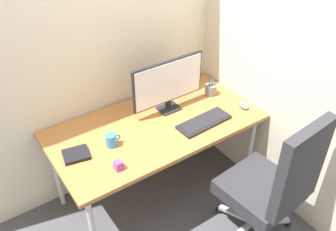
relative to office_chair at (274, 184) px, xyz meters
The scene contains 12 objects.
ground_plane 1.06m from the office_chair, 116.31° to the left, with size 8.00×8.00×0.00m, color #4C4C51.
wall_back 1.56m from the office_chair, 107.93° to the left, with size 3.37×0.04×2.80m, color beige.
wall_side_right 1.09m from the office_chair, 54.02° to the left, with size 0.04×2.63×2.80m, color beige.
desk 0.92m from the office_chair, 116.31° to the left, with size 1.54×0.80×0.72m.
office_chair is the anchor object (origin of this frame).
monitor 1.03m from the office_chair, 102.94° to the left, with size 0.60×0.13×0.41m.
keyboard 0.65m from the office_chair, 99.60° to the left, with size 0.42×0.18×0.03m.
mouse 0.70m from the office_chair, 65.01° to the left, with size 0.06×0.11×0.03m, color slate.
pen_holder 0.94m from the office_chair, 77.94° to the left, with size 0.10×0.10×0.16m.
notebook 1.32m from the office_chair, 141.54° to the left, with size 0.17×0.14×0.03m, color black.
coffee_mug 1.12m from the office_chair, 134.94° to the left, with size 0.11×0.07×0.09m.
desk_clamp_accessory 1.03m from the office_chair, 147.01° to the left, with size 0.05×0.05×0.06m, color purple.
Camera 1 is at (-1.14, -1.81, 2.33)m, focal length 39.09 mm.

